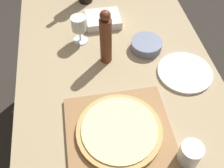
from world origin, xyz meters
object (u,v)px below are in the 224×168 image
object	(u,v)px
pizza	(119,130)
wine_glass	(79,25)
pepper_mill	(106,38)
small_bowl	(146,45)

from	to	relation	value
pizza	wine_glass	world-z (taller)	wine_glass
pizza	wine_glass	size ratio (longest dim) A/B	2.28
wine_glass	pizza	bearing A→B (deg)	-80.35
pepper_mill	wine_glass	world-z (taller)	pepper_mill
pepper_mill	wine_glass	xyz separation A→B (m)	(-0.11, 0.15, -0.03)
pizza	small_bowl	distance (m)	0.49
pepper_mill	wine_glass	size ratio (longest dim) A/B	1.95
pizza	small_bowl	xyz separation A→B (m)	(0.22, 0.44, -0.01)
pizza	small_bowl	size ratio (longest dim) A/B	2.15
pizza	wine_glass	bearing A→B (deg)	99.65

